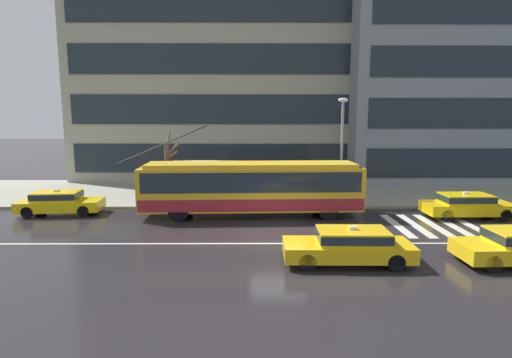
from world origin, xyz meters
The scene contains 20 objects.
ground_plane centered at (0.00, 0.00, 0.00)m, with size 160.00×160.00×0.00m, color #262226.
sidewalk_slab centered at (0.00, 10.35, 0.07)m, with size 80.00×10.00×0.14m, color gray.
crosswalk_stripe_edge_near centered at (5.95, 1.68, 0.00)m, with size 0.44×4.40×0.01m, color beige.
crosswalk_stripe_inner_a centered at (6.85, 1.68, 0.00)m, with size 0.44×4.40×0.01m, color beige.
crosswalk_stripe_center centered at (7.75, 1.68, 0.00)m, with size 0.44×4.40×0.01m, color beige.
crosswalk_stripe_inner_b centered at (8.65, 1.68, 0.00)m, with size 0.44×4.40×0.01m, color beige.
crosswalk_stripe_edge_far centered at (9.55, 1.68, 0.00)m, with size 0.44×4.40×0.01m, color beige.
lane_centre_line centered at (0.00, -1.20, 0.00)m, with size 72.00×0.14×0.01m, color silver.
trolleybus centered at (-1.23, 3.76, 1.58)m, with size 12.90×2.89×4.85m.
taxi_oncoming_near centered at (2.37, -3.55, 0.70)m, with size 4.66×1.84×1.39m.
taxi_queued_behind_bus centered at (-11.75, 4.13, 0.70)m, with size 4.47×2.11×1.39m.
taxi_ahead_of_bus centered at (10.18, 3.26, 0.70)m, with size 4.58×1.84×1.39m.
bus_shelter centered at (-4.14, 6.99, 2.02)m, with size 4.01×1.87×2.45m.
pedestrian_at_shelter centered at (3.23, 5.93, 1.68)m, with size 1.28×1.28×1.98m.
pedestrian_approaching_curb centered at (1.27, 7.69, 1.74)m, with size 1.32×1.32×2.01m.
pedestrian_walking_past centered at (-5.23, 6.83, 1.15)m, with size 0.38×0.38×1.70m.
street_lamp centered at (4.02, 5.99, 3.85)m, with size 0.60×0.32×6.21m.
street_tree_bare centered at (-6.50, 7.72, 2.20)m, with size 0.99×1.36×4.20m.
office_tower_corner_left centered at (-3.91, 21.47, 11.56)m, with size 24.20×14.90×23.11m.
office_tower_corner_right centered at (19.67, 19.38, 10.95)m, with size 27.19×15.98×21.89m.
Camera 1 is at (-1.11, -17.91, 5.32)m, focal length 28.83 mm.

